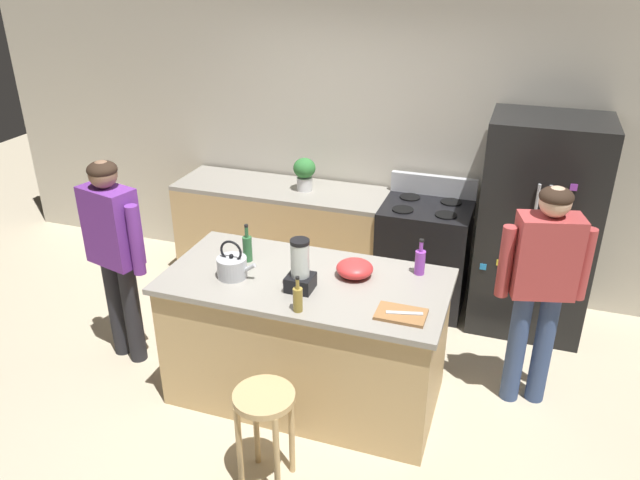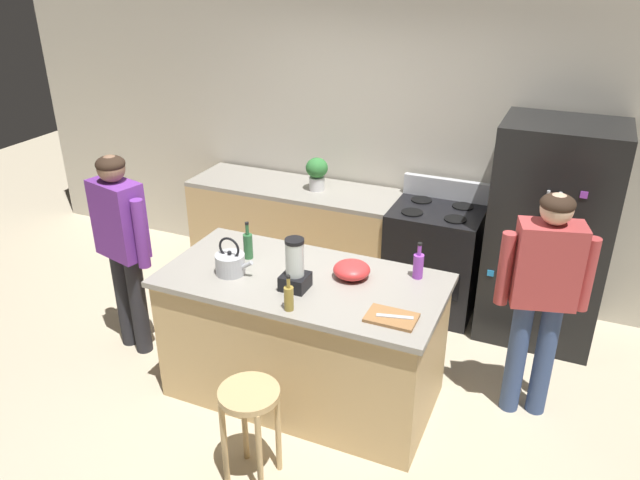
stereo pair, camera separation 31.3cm
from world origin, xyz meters
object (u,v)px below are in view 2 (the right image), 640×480
(bottle_soda, at_px, (418,265))
(tea_kettle, at_px, (230,263))
(person_by_island_left, at_px, (122,237))
(cutting_board, at_px, (391,318))
(potted_plant, at_px, (317,172))
(bottle_vinegar, at_px, (289,297))
(bottle_olive_oil, at_px, (248,245))
(stove_range, at_px, (433,259))
(kitchen_island, at_px, (303,337))
(person_by_sink_right, at_px, (543,287))
(bar_stool, at_px, (250,411))
(refrigerator, at_px, (548,235))
(mixing_bowl, at_px, (352,270))
(chef_knife, at_px, (395,316))
(blender_appliance, at_px, (295,268))

(bottle_soda, relative_size, tea_kettle, 0.93)
(person_by_island_left, relative_size, cutting_board, 5.41)
(potted_plant, distance_m, cutting_board, 2.20)
(tea_kettle, bearing_deg, person_by_island_left, 173.67)
(bottle_vinegar, distance_m, tea_kettle, 0.62)
(bottle_olive_oil, bearing_deg, stove_range, 54.01)
(kitchen_island, xyz_separation_m, bottle_soda, (0.70, 0.32, 0.57))
(bottle_olive_oil, height_order, cutting_board, bottle_olive_oil)
(person_by_sink_right, distance_m, tea_kettle, 2.04)
(bar_stool, height_order, tea_kettle, tea_kettle)
(refrigerator, relative_size, person_by_sink_right, 1.11)
(person_by_sink_right, bearing_deg, potted_plant, 151.99)
(potted_plant, height_order, mixing_bowl, potted_plant)
(person_by_sink_right, distance_m, bottle_olive_oil, 1.99)
(refrigerator, height_order, cutting_board, refrigerator)
(kitchen_island, relative_size, refrigerator, 1.06)
(kitchen_island, relative_size, bottle_vinegar, 8.06)
(bottle_olive_oil, xyz_separation_m, bottle_vinegar, (0.57, -0.50, -0.02))
(tea_kettle, bearing_deg, bottle_soda, 20.87)
(kitchen_island, xyz_separation_m, chef_knife, (0.72, -0.24, 0.50))
(bar_stool, height_order, bottle_vinegar, bottle_vinegar)
(refrigerator, distance_m, bottle_olive_oil, 2.37)
(stove_range, distance_m, bottle_vinegar, 2.04)
(person_by_island_left, xyz_separation_m, tea_kettle, (1.02, -0.11, 0.05))
(tea_kettle, bearing_deg, person_by_sink_right, 16.60)
(kitchen_island, height_order, bottle_soda, bottle_soda)
(potted_plant, bearing_deg, cutting_board, -54.58)
(kitchen_island, xyz_separation_m, blender_appliance, (0.02, -0.14, 0.62))
(blender_appliance, bearing_deg, tea_kettle, 179.01)
(person_by_island_left, xyz_separation_m, bottle_vinegar, (1.58, -0.37, 0.06))
(blender_appliance, relative_size, cutting_board, 1.17)
(bottle_soda, distance_m, mixing_bowl, 0.44)
(stove_range, height_order, bar_stool, stove_range)
(refrigerator, distance_m, cutting_board, 1.89)
(kitchen_island, height_order, blender_appliance, blender_appliance)
(bar_stool, relative_size, mixing_bowl, 2.66)
(bottle_soda, xyz_separation_m, cutting_board, (-0.01, -0.56, -0.08))
(kitchen_island, relative_size, person_by_sink_right, 1.17)
(stove_range, bearing_deg, mixing_bowl, -100.31)
(refrigerator, bearing_deg, person_by_island_left, -152.63)
(person_by_sink_right, relative_size, tea_kettle, 5.91)
(mixing_bowl, bearing_deg, potted_plant, 121.84)
(blender_appliance, height_order, bottle_vinegar, blender_appliance)
(blender_appliance, bearing_deg, bottle_soda, 33.57)
(refrigerator, xyz_separation_m, potted_plant, (-2.02, 0.05, 0.23))
(potted_plant, bearing_deg, person_by_island_left, -120.20)
(potted_plant, bearing_deg, chef_knife, -54.15)
(bar_stool, height_order, blender_appliance, blender_appliance)
(person_by_sink_right, distance_m, bar_stool, 1.99)
(potted_plant, height_order, bottle_vinegar, potted_plant)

